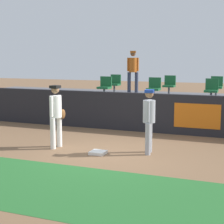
{
  "coord_description": "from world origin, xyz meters",
  "views": [
    {
      "loc": [
        3.73,
        -9.04,
        2.54
      ],
      "look_at": [
        -0.21,
        0.81,
        1.0
      ],
      "focal_mm": 59.75,
      "sensor_mm": 36.0,
      "label": 1
    }
  ],
  "objects_px": {
    "seat_front_center": "(154,87)",
    "player_fielder_home": "(56,112)",
    "seat_back_right": "(216,86)",
    "seat_back_left": "(115,83)",
    "seat_front_right": "(211,89)",
    "player_runner_visitor": "(149,117)",
    "spectator_hooded": "(133,69)",
    "first_base": "(98,153)",
    "seat_front_left": "(105,86)",
    "seat_back_center": "(169,84)"
  },
  "relations": [
    {
      "from": "seat_front_right",
      "to": "player_runner_visitor",
      "type": "bearing_deg",
      "value": -104.04
    },
    {
      "from": "seat_front_center",
      "to": "seat_front_left",
      "type": "xyz_separation_m",
      "value": [
        -2.03,
        0.0,
        0.0
      ]
    },
    {
      "from": "player_runner_visitor",
      "to": "seat_back_center",
      "type": "height_order",
      "value": "seat_back_center"
    },
    {
      "from": "seat_front_left",
      "to": "spectator_hooded",
      "type": "distance_m",
      "value": 2.58
    },
    {
      "from": "seat_back_right",
      "to": "seat_front_center",
      "type": "bearing_deg",
      "value": -139.4
    },
    {
      "from": "seat_front_center",
      "to": "player_fielder_home",
      "type": "bearing_deg",
      "value": -108.7
    },
    {
      "from": "seat_back_right",
      "to": "seat_back_center",
      "type": "relative_size",
      "value": 1.0
    },
    {
      "from": "seat_back_left",
      "to": "seat_front_left",
      "type": "xyz_separation_m",
      "value": [
        0.28,
        -1.8,
        0.0
      ]
    },
    {
      "from": "seat_back_right",
      "to": "seat_front_left",
      "type": "relative_size",
      "value": 1.0
    },
    {
      "from": "player_runner_visitor",
      "to": "seat_front_center",
      "type": "distance_m",
      "value": 4.44
    },
    {
      "from": "first_base",
      "to": "seat_front_center",
      "type": "relative_size",
      "value": 0.48
    },
    {
      "from": "first_base",
      "to": "seat_front_center",
      "type": "height_order",
      "value": "seat_front_center"
    },
    {
      "from": "player_runner_visitor",
      "to": "seat_front_right",
      "type": "height_order",
      "value": "seat_front_right"
    },
    {
      "from": "first_base",
      "to": "player_runner_visitor",
      "type": "distance_m",
      "value": 1.66
    },
    {
      "from": "seat_front_center",
      "to": "seat_front_right",
      "type": "xyz_separation_m",
      "value": [
        2.13,
        -0.0,
        -0.0
      ]
    },
    {
      "from": "seat_back_right",
      "to": "seat_front_center",
      "type": "xyz_separation_m",
      "value": [
        -2.1,
        -1.8,
        0.0
      ]
    },
    {
      "from": "first_base",
      "to": "player_fielder_home",
      "type": "distance_m",
      "value": 1.72
    },
    {
      "from": "seat_back_right",
      "to": "seat_front_left",
      "type": "height_order",
      "value": "same"
    },
    {
      "from": "player_fielder_home",
      "to": "seat_front_center",
      "type": "bearing_deg",
      "value": 165.7
    },
    {
      "from": "player_runner_visitor",
      "to": "seat_front_right",
      "type": "distance_m",
      "value": 4.45
    },
    {
      "from": "seat_back_right",
      "to": "spectator_hooded",
      "type": "height_order",
      "value": "spectator_hooded"
    },
    {
      "from": "first_base",
      "to": "seat_front_center",
      "type": "bearing_deg",
      "value": 87.9
    },
    {
      "from": "player_fielder_home",
      "to": "seat_front_left",
      "type": "relative_size",
      "value": 2.12
    },
    {
      "from": "seat_back_left",
      "to": "spectator_hooded",
      "type": "relative_size",
      "value": 0.44
    },
    {
      "from": "player_runner_visitor",
      "to": "seat_back_left",
      "type": "height_order",
      "value": "seat_back_left"
    },
    {
      "from": "seat_back_left",
      "to": "spectator_hooded",
      "type": "height_order",
      "value": "spectator_hooded"
    },
    {
      "from": "player_runner_visitor",
      "to": "seat_back_right",
      "type": "xyz_separation_m",
      "value": [
        1.05,
        6.09,
        0.45
      ]
    },
    {
      "from": "player_fielder_home",
      "to": "seat_front_right",
      "type": "distance_m",
      "value": 5.95
    },
    {
      "from": "seat_back_center",
      "to": "player_fielder_home",
      "type": "bearing_deg",
      "value": -105.15
    },
    {
      "from": "seat_back_left",
      "to": "seat_front_left",
      "type": "height_order",
      "value": "same"
    },
    {
      "from": "seat_front_center",
      "to": "seat_front_left",
      "type": "bearing_deg",
      "value": 180.0
    },
    {
      "from": "seat_front_left",
      "to": "seat_back_right",
      "type": "bearing_deg",
      "value": 23.56
    },
    {
      "from": "seat_back_center",
      "to": "first_base",
      "type": "bearing_deg",
      "value": -93.02
    },
    {
      "from": "player_fielder_home",
      "to": "player_runner_visitor",
      "type": "distance_m",
      "value": 2.65
    },
    {
      "from": "seat_front_center",
      "to": "first_base",
      "type": "bearing_deg",
      "value": -92.1
    },
    {
      "from": "first_base",
      "to": "spectator_hooded",
      "type": "distance_m",
      "value": 7.76
    },
    {
      "from": "seat_back_left",
      "to": "seat_front_right",
      "type": "height_order",
      "value": "same"
    },
    {
      "from": "first_base",
      "to": "spectator_hooded",
      "type": "xyz_separation_m",
      "value": [
        -1.51,
        7.34,
        2.03
      ]
    },
    {
      "from": "seat_back_right",
      "to": "seat_back_left",
      "type": "relative_size",
      "value": 1.0
    },
    {
      "from": "first_base",
      "to": "seat_back_left",
      "type": "height_order",
      "value": "seat_back_left"
    },
    {
      "from": "seat_front_left",
      "to": "spectator_hooded",
      "type": "relative_size",
      "value": 0.44
    },
    {
      "from": "player_fielder_home",
      "to": "seat_back_center",
      "type": "height_order",
      "value": "seat_back_center"
    },
    {
      "from": "seat_front_center",
      "to": "seat_front_left",
      "type": "height_order",
      "value": "same"
    },
    {
      "from": "seat_back_left",
      "to": "player_fielder_home",
      "type": "bearing_deg",
      "value": -83.5
    },
    {
      "from": "seat_back_center",
      "to": "spectator_hooded",
      "type": "distance_m",
      "value": 2.08
    },
    {
      "from": "player_fielder_home",
      "to": "seat_front_right",
      "type": "bearing_deg",
      "value": 145.86
    },
    {
      "from": "player_runner_visitor",
      "to": "first_base",
      "type": "bearing_deg",
      "value": -73.29
    },
    {
      "from": "seat_back_right",
      "to": "first_base",
      "type": "bearing_deg",
      "value": -108.88
    },
    {
      "from": "first_base",
      "to": "player_runner_visitor",
      "type": "relative_size",
      "value": 0.23
    },
    {
      "from": "seat_back_right",
      "to": "seat_front_left",
      "type": "bearing_deg",
      "value": -156.44
    }
  ]
}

